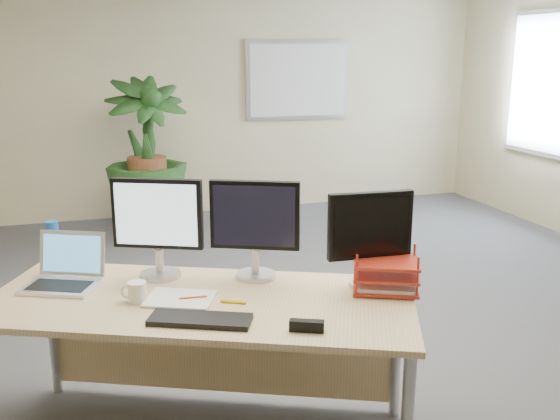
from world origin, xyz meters
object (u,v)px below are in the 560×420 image
object	(u,v)px
desk	(206,321)
floor_plant	(147,165)
laptop	(65,272)
monitor_right	(255,223)
monitor_left	(158,221)

from	to	relation	value
desk	floor_plant	bearing A→B (deg)	88.80
laptop	monitor_right	bearing A→B (deg)	-11.24
floor_plant	laptop	xyz separation A→B (m)	(-0.72, -3.35, 0.08)
monitor_left	monitor_right	world-z (taller)	monitor_left
monitor_right	desk	bearing A→B (deg)	-160.83
monitor_right	laptop	xyz separation A→B (m)	(-0.92, 0.18, -0.23)
desk	monitor_left	bearing A→B (deg)	126.63
desk	monitor_left	distance (m)	0.55
monitor_left	desk	bearing A→B (deg)	-53.37
floor_plant	monitor_left	world-z (taller)	floor_plant
floor_plant	monitor_right	distance (m)	3.56
floor_plant	laptop	bearing A→B (deg)	-102.11
floor_plant	laptop	size ratio (longest dim) A/B	3.47
floor_plant	monitor_left	bearing A→B (deg)	-94.42
floor_plant	monitor_right	size ratio (longest dim) A/B	2.99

